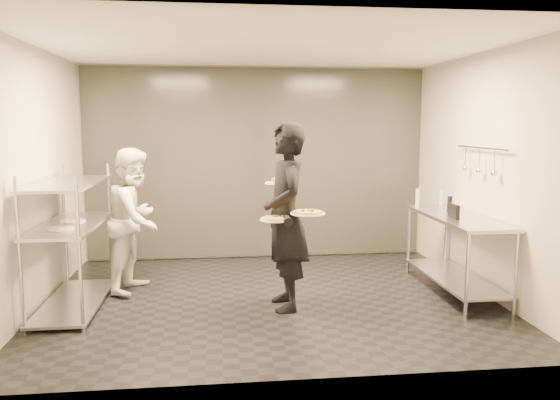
{
  "coord_description": "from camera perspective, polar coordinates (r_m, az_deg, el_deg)",
  "views": [
    {
      "loc": [
        -0.58,
        -5.96,
        1.97
      ],
      "look_at": [
        0.14,
        0.24,
        1.1
      ],
      "focal_mm": 35.0,
      "sensor_mm": 36.0,
      "label": 1
    }
  ],
  "objects": [
    {
      "name": "bottle_clear",
      "position": [
        7.42,
        16.54,
        0.25
      ],
      "size": [
        0.06,
        0.06,
        0.2
      ],
      "primitive_type": "cylinder",
      "color": "gray",
      "rests_on": "prep_counter"
    },
    {
      "name": "chef",
      "position": [
        6.67,
        -14.88,
        -2.01
      ],
      "size": [
        0.84,
        0.97,
        1.7
      ],
      "primitive_type": "imported",
      "rotation": [
        0.0,
        0.0,
        1.29
      ],
      "color": "silver",
      "rests_on": "ground"
    },
    {
      "name": "prep_counter",
      "position": [
        6.7,
        17.9,
        -4.03
      ],
      "size": [
        0.6,
        1.8,
        0.92
      ],
      "color": "silver",
      "rests_on": "ground"
    },
    {
      "name": "pizza_plate_far",
      "position": [
        5.56,
        2.93,
        -1.32
      ],
      "size": [
        0.36,
        0.36,
        0.05
      ],
      "color": "white",
      "rests_on": "waiter"
    },
    {
      "name": "waiter",
      "position": [
        5.78,
        0.61,
        -1.75
      ],
      "size": [
        0.54,
        0.76,
        1.99
      ],
      "primitive_type": "imported",
      "rotation": [
        0.0,
        0.0,
        -1.49
      ],
      "color": "black",
      "rests_on": "ground"
    },
    {
      "name": "pos_monitor",
      "position": [
        6.44,
        17.7,
        -1.11
      ],
      "size": [
        0.05,
        0.22,
        0.16
      ],
      "primitive_type": "cube",
      "rotation": [
        0.0,
        0.0,
        0.0
      ],
      "color": "black",
      "rests_on": "prep_counter"
    },
    {
      "name": "room_shell",
      "position": [
        7.19,
        -1.96,
        3.37
      ],
      "size": [
        5.0,
        4.0,
        2.8
      ],
      "color": "black",
      "rests_on": "ground"
    },
    {
      "name": "utensil_rail",
      "position": [
        6.69,
        20.17,
        3.82
      ],
      "size": [
        0.07,
        1.2,
        0.31
      ],
      "color": "silver",
      "rests_on": "room_shell"
    },
    {
      "name": "pizza_plate_near",
      "position": [
        5.59,
        -0.45,
        -1.98
      ],
      "size": [
        0.33,
        0.33,
        0.05
      ],
      "color": "white",
      "rests_on": "waiter"
    },
    {
      "name": "bottle_dark",
      "position": [
        6.84,
        17.31,
        -0.42
      ],
      "size": [
        0.06,
        0.06,
        0.2
      ],
      "primitive_type": "cylinder",
      "color": "black",
      "rests_on": "prep_counter"
    },
    {
      "name": "bottle_green",
      "position": [
        7.3,
        14.21,
        0.29
      ],
      "size": [
        0.06,
        0.06,
        0.22
      ],
      "primitive_type": "cylinder",
      "color": "gray",
      "rests_on": "prep_counter"
    },
    {
      "name": "pass_rack",
      "position": [
        6.28,
        -21.0,
        -3.63
      ],
      "size": [
        0.6,
        1.6,
        1.5
      ],
      "color": "silver",
      "rests_on": "ground"
    },
    {
      "name": "salad_plate",
      "position": [
        6.02,
        -0.34,
        1.97
      ],
      "size": [
        0.27,
        0.27,
        0.07
      ],
      "color": "white",
      "rests_on": "waiter"
    }
  ]
}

